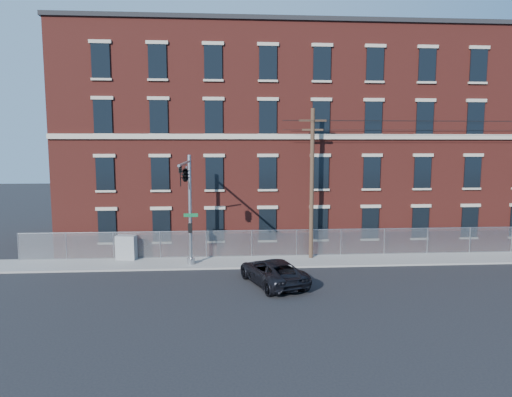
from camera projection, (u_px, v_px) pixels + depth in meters
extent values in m
plane|color=black|center=(294.00, 285.00, 24.85)|extent=(140.00, 140.00, 0.00)
cube|color=gray|center=(457.00, 258.00, 30.62)|extent=(65.00, 3.00, 0.12)
cube|color=maroon|center=(408.00, 142.00, 38.60)|extent=(55.00, 14.00, 16.00)
cube|color=black|center=(412.00, 44.00, 37.64)|extent=(55.30, 14.30, 0.30)
cube|color=#AAA08D|center=(450.00, 137.00, 31.55)|extent=(55.00, 0.18, 0.35)
cube|color=black|center=(107.00, 226.00, 30.65)|extent=(1.20, 0.10, 2.20)
cube|color=black|center=(105.00, 174.00, 30.23)|extent=(1.20, 0.10, 2.20)
cube|color=black|center=(103.00, 117.00, 29.78)|extent=(1.20, 0.10, 2.20)
cube|color=black|center=(101.00, 61.00, 29.36)|extent=(1.20, 0.10, 2.20)
cube|color=black|center=(161.00, 226.00, 30.90)|extent=(1.20, 0.10, 2.20)
cube|color=black|center=(160.00, 174.00, 30.48)|extent=(1.20, 0.10, 2.20)
cube|color=black|center=(159.00, 117.00, 30.03)|extent=(1.20, 0.10, 2.20)
cube|color=black|center=(157.00, 62.00, 29.61)|extent=(1.20, 0.10, 2.20)
cube|color=black|center=(215.00, 225.00, 31.16)|extent=(1.20, 0.10, 2.20)
cube|color=black|center=(214.00, 173.00, 30.73)|extent=(1.20, 0.10, 2.20)
cube|color=black|center=(214.00, 117.00, 30.29)|extent=(1.20, 0.10, 2.20)
cube|color=black|center=(213.00, 62.00, 29.86)|extent=(1.20, 0.10, 2.20)
cube|color=black|center=(267.00, 225.00, 31.41)|extent=(1.20, 0.10, 2.20)
cube|color=black|center=(268.00, 173.00, 30.98)|extent=(1.20, 0.10, 2.20)
cube|color=black|center=(268.00, 117.00, 30.54)|extent=(1.20, 0.10, 2.20)
cube|color=black|center=(268.00, 63.00, 30.11)|extent=(1.20, 0.10, 2.20)
cube|color=black|center=(319.00, 224.00, 31.66)|extent=(1.20, 0.10, 2.20)
cube|color=black|center=(320.00, 173.00, 31.24)|extent=(1.20, 0.10, 2.20)
cube|color=black|center=(321.00, 118.00, 30.79)|extent=(1.20, 0.10, 2.20)
cube|color=black|center=(322.00, 64.00, 30.37)|extent=(1.20, 0.10, 2.20)
cube|color=black|center=(370.00, 223.00, 31.91)|extent=(1.20, 0.10, 2.20)
cube|color=black|center=(372.00, 173.00, 31.49)|extent=(1.20, 0.10, 2.20)
cube|color=black|center=(373.00, 118.00, 31.04)|extent=(1.20, 0.10, 2.20)
cube|color=black|center=(375.00, 64.00, 30.62)|extent=(1.20, 0.10, 2.20)
cube|color=black|center=(420.00, 223.00, 32.16)|extent=(1.20, 0.10, 2.20)
cube|color=black|center=(422.00, 172.00, 31.74)|extent=(1.20, 0.10, 2.20)
cube|color=black|center=(425.00, 118.00, 31.29)|extent=(1.20, 0.10, 2.20)
cube|color=black|center=(427.00, 65.00, 30.87)|extent=(1.20, 0.10, 2.20)
cube|color=black|center=(470.00, 222.00, 32.41)|extent=(1.20, 0.10, 2.20)
cube|color=black|center=(472.00, 172.00, 31.99)|extent=(1.20, 0.10, 2.20)
cube|color=black|center=(476.00, 118.00, 31.54)|extent=(1.20, 0.10, 2.20)
cube|color=black|center=(479.00, 66.00, 31.12)|extent=(1.20, 0.10, 2.20)
cube|color=#A5A8AD|center=(449.00, 240.00, 31.79)|extent=(59.00, 0.02, 1.80)
cylinder|color=#9EA0A5|center=(449.00, 228.00, 31.69)|extent=(59.00, 0.04, 0.04)
cylinder|color=#9EA0A5|center=(18.00, 247.00, 29.77)|extent=(0.06, 0.06, 1.85)
cylinder|color=#9EA0A5|center=(66.00, 246.00, 29.98)|extent=(0.06, 0.06, 1.85)
cylinder|color=#9EA0A5|center=(114.00, 245.00, 30.19)|extent=(0.06, 0.06, 1.85)
cylinder|color=#9EA0A5|center=(160.00, 245.00, 30.41)|extent=(0.06, 0.06, 1.85)
cylinder|color=#9EA0A5|center=(206.00, 244.00, 30.62)|extent=(0.06, 0.06, 1.85)
cylinder|color=#9EA0A5|center=(252.00, 243.00, 30.83)|extent=(0.06, 0.06, 1.85)
cylinder|color=#9EA0A5|center=(297.00, 243.00, 31.05)|extent=(0.06, 0.06, 1.85)
cylinder|color=#9EA0A5|center=(341.00, 242.00, 31.26)|extent=(0.06, 0.06, 1.85)
cylinder|color=#9EA0A5|center=(384.00, 241.00, 31.47)|extent=(0.06, 0.06, 1.85)
cylinder|color=#9EA0A5|center=(427.00, 241.00, 31.69)|extent=(0.06, 0.06, 1.85)
cylinder|color=#9EA0A5|center=(470.00, 240.00, 31.90)|extent=(0.06, 0.06, 1.85)
cylinder|color=#9EA0A5|center=(512.00, 239.00, 32.11)|extent=(0.06, 0.06, 1.85)
cylinder|color=#9EA0A5|center=(190.00, 210.00, 28.47)|extent=(0.22, 0.22, 7.00)
cylinder|color=#9EA0A5|center=(191.00, 261.00, 28.86)|extent=(0.50, 0.50, 0.40)
cylinder|color=#9EA0A5|center=(185.00, 163.00, 24.88)|extent=(0.14, 6.50, 0.14)
cylinder|color=#9EA0A5|center=(188.00, 179.00, 27.03)|extent=(0.08, 2.18, 1.56)
cube|color=#0C592D|center=(191.00, 215.00, 28.36)|extent=(0.90, 0.03, 0.22)
cube|color=black|center=(190.00, 228.00, 28.35)|extent=(0.25, 0.25, 0.60)
imported|color=black|center=(180.00, 176.00, 22.42)|extent=(0.16, 0.20, 1.00)
imported|color=black|center=(185.00, 173.00, 25.20)|extent=(0.53, 2.48, 1.00)
cylinder|color=#4A3425|center=(312.00, 184.00, 29.93)|extent=(0.28, 0.28, 10.00)
cube|color=#4A3425|center=(313.00, 121.00, 29.44)|extent=(1.80, 0.12, 0.12)
cube|color=#4A3425|center=(313.00, 130.00, 29.51)|extent=(1.40, 0.12, 0.12)
imported|color=black|center=(273.00, 272.00, 25.01)|extent=(3.95, 5.65, 1.43)
cube|color=gray|center=(126.00, 247.00, 29.97)|extent=(1.39, 0.86, 1.62)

